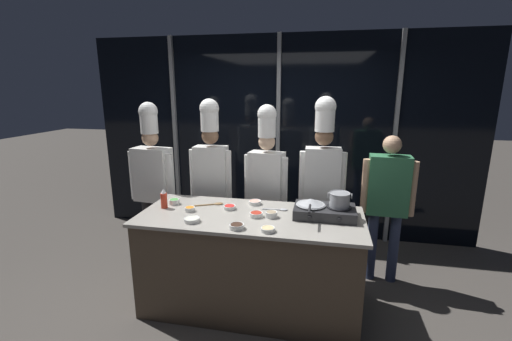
# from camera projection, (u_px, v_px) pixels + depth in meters

# --- Properties ---
(ground_plane) EXTENTS (24.00, 24.00, 0.00)m
(ground_plane) POSITION_uv_depth(u_px,v_px,m) (251.00, 305.00, 3.28)
(ground_plane) COLOR #47423D
(window_wall_back) EXTENTS (5.23, 0.09, 2.70)m
(window_wall_back) POSITION_uv_depth(u_px,v_px,m) (278.00, 138.00, 4.65)
(window_wall_back) COLOR black
(window_wall_back) RESTS_ON ground_plane
(demo_counter) EXTENTS (2.00, 0.85, 0.92)m
(demo_counter) POSITION_uv_depth(u_px,v_px,m) (251.00, 261.00, 3.17)
(demo_counter) COLOR #4C3D2D
(demo_counter) RESTS_ON ground_plane
(portable_stove) EXTENTS (0.53, 0.35, 0.10)m
(portable_stove) POSITION_uv_depth(u_px,v_px,m) (324.00, 211.00, 3.01)
(portable_stove) COLOR #28282B
(portable_stove) RESTS_ON demo_counter
(frying_pan) EXTENTS (0.26, 0.45, 0.05)m
(frying_pan) POSITION_uv_depth(u_px,v_px,m) (311.00, 202.00, 3.01)
(frying_pan) COLOR #ADAFB5
(frying_pan) RESTS_ON portable_stove
(stock_pot) EXTENTS (0.21, 0.18, 0.13)m
(stock_pot) POSITION_uv_depth(u_px,v_px,m) (340.00, 199.00, 2.96)
(stock_pot) COLOR #93969B
(stock_pot) RESTS_ON portable_stove
(squeeze_bottle_chili) EXTENTS (0.06, 0.06, 0.19)m
(squeeze_bottle_chili) POSITION_uv_depth(u_px,v_px,m) (164.00, 199.00, 3.22)
(squeeze_bottle_chili) COLOR red
(squeeze_bottle_chili) RESTS_ON demo_counter
(prep_bowl_carrots) EXTENTS (0.09, 0.09, 0.04)m
(prep_bowl_carrots) POSITION_uv_depth(u_px,v_px,m) (190.00, 209.00, 3.15)
(prep_bowl_carrots) COLOR white
(prep_bowl_carrots) RESTS_ON demo_counter
(prep_bowl_bell_pepper) EXTENTS (0.12, 0.12, 0.04)m
(prep_bowl_bell_pepper) POSITION_uv_depth(u_px,v_px,m) (230.00, 207.00, 3.20)
(prep_bowl_bell_pepper) COLOR white
(prep_bowl_bell_pepper) RESTS_ON demo_counter
(prep_bowl_bean_sprouts) EXTENTS (0.14, 0.14, 0.04)m
(prep_bowl_bean_sprouts) POSITION_uv_depth(u_px,v_px,m) (192.00, 219.00, 2.90)
(prep_bowl_bean_sprouts) COLOR white
(prep_bowl_bean_sprouts) RESTS_ON demo_counter
(prep_bowl_scallions) EXTENTS (0.10, 0.10, 0.05)m
(prep_bowl_scallions) POSITION_uv_depth(u_px,v_px,m) (174.00, 201.00, 3.34)
(prep_bowl_scallions) COLOR white
(prep_bowl_scallions) RESTS_ON demo_counter
(prep_bowl_shrimp) EXTENTS (0.12, 0.12, 0.04)m
(prep_bowl_shrimp) POSITION_uv_depth(u_px,v_px,m) (255.00, 202.00, 3.33)
(prep_bowl_shrimp) COLOR white
(prep_bowl_shrimp) RESTS_ON demo_counter
(prep_bowl_chili_flakes) EXTENTS (0.12, 0.12, 0.04)m
(prep_bowl_chili_flakes) POSITION_uv_depth(u_px,v_px,m) (256.00, 214.00, 3.01)
(prep_bowl_chili_flakes) COLOR white
(prep_bowl_chili_flakes) RESTS_ON demo_counter
(prep_bowl_ginger) EXTENTS (0.12, 0.12, 0.03)m
(prep_bowl_ginger) POSITION_uv_depth(u_px,v_px,m) (268.00, 229.00, 2.71)
(prep_bowl_ginger) COLOR white
(prep_bowl_ginger) RESTS_ON demo_counter
(prep_bowl_soy_glaze) EXTENTS (0.12, 0.12, 0.04)m
(prep_bowl_soy_glaze) POSITION_uv_depth(u_px,v_px,m) (237.00, 226.00, 2.76)
(prep_bowl_soy_glaze) COLOR white
(prep_bowl_soy_glaze) RESTS_ON demo_counter
(prep_bowl_mushrooms) EXTENTS (0.11, 0.11, 0.05)m
(prep_bowl_mushrooms) POSITION_uv_depth(u_px,v_px,m) (271.00, 214.00, 3.00)
(prep_bowl_mushrooms) COLOR white
(prep_bowl_mushrooms) RESTS_ON demo_counter
(serving_spoon_slotted) EXTENTS (0.27, 0.15, 0.02)m
(serving_spoon_slotted) POSITION_uv_depth(u_px,v_px,m) (215.00, 204.00, 3.32)
(serving_spoon_slotted) COLOR olive
(serving_spoon_slotted) RESTS_ON demo_counter
(serving_spoon_solid) EXTENTS (0.24, 0.05, 0.02)m
(serving_spoon_solid) POSITION_uv_depth(u_px,v_px,m) (280.00, 210.00, 3.17)
(serving_spoon_solid) COLOR #B2B5BA
(serving_spoon_solid) RESTS_ON demo_counter
(chef_head) EXTENTS (0.55, 0.26, 1.88)m
(chef_head) POSITION_uv_depth(u_px,v_px,m) (153.00, 174.00, 3.88)
(chef_head) COLOR #232326
(chef_head) RESTS_ON ground_plane
(chef_sous) EXTENTS (0.48, 0.21, 1.91)m
(chef_sous) POSITION_uv_depth(u_px,v_px,m) (211.00, 169.00, 3.81)
(chef_sous) COLOR #2D3856
(chef_sous) RESTS_ON ground_plane
(chef_line) EXTENTS (0.49, 0.25, 1.86)m
(chef_line) POSITION_uv_depth(u_px,v_px,m) (266.00, 176.00, 3.72)
(chef_line) COLOR #232326
(chef_line) RESTS_ON ground_plane
(chef_pastry) EXTENTS (0.48, 0.21, 1.95)m
(chef_pastry) POSITION_uv_depth(u_px,v_px,m) (322.00, 172.00, 3.58)
(chef_pastry) COLOR #232326
(chef_pastry) RESTS_ON ground_plane
(person_guest) EXTENTS (0.53, 0.23, 1.57)m
(person_guest) POSITION_uv_depth(u_px,v_px,m) (387.00, 196.00, 3.50)
(person_guest) COLOR #2D3856
(person_guest) RESTS_ON ground_plane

